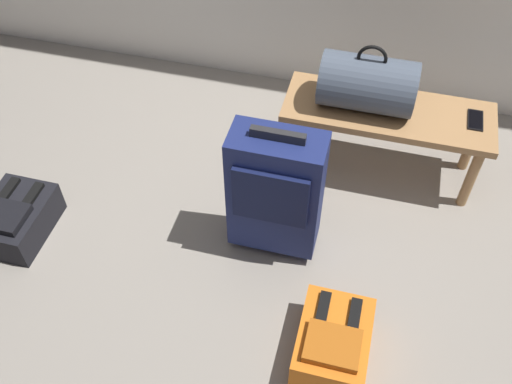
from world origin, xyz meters
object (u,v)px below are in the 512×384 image
object	(u,v)px
duffel_bag_slate	(368,83)
backpack_dark	(16,219)
bench	(387,120)
backpack_orange	(333,342)
suitcase_upright_navy	(275,191)
cell_phone	(475,120)

from	to	relation	value
duffel_bag_slate	backpack_dark	bearing A→B (deg)	-150.34
bench	backpack_orange	bearing A→B (deg)	-92.94
backpack_dark	backpack_orange	world-z (taller)	same
bench	backpack_orange	xyz separation A→B (m)	(-0.06, -1.09, -0.25)
bench	backpack_dark	size ratio (longest dim) A/B	2.63
bench	duffel_bag_slate	xyz separation A→B (m)	(-0.12, 0.00, 0.19)
bench	suitcase_upright_navy	distance (m)	0.73
cell_phone	backpack_dark	xyz separation A→B (m)	(-2.00, -0.86, -0.32)
duffel_bag_slate	bench	bearing A→B (deg)	0.00
bench	backpack_dark	distance (m)	1.83
bench	cell_phone	bearing A→B (deg)	3.10
duffel_bag_slate	backpack_dark	xyz separation A→B (m)	(-1.48, -0.84, -0.44)
duffel_bag_slate	backpack_orange	size ratio (longest dim) A/B	1.16
suitcase_upright_navy	bench	bearing A→B (deg)	55.59
bench	duffel_bag_slate	distance (m)	0.23
cell_phone	suitcase_upright_navy	world-z (taller)	suitcase_upright_navy
duffel_bag_slate	cell_phone	xyz separation A→B (m)	(0.52, 0.02, -0.13)
backpack_orange	cell_phone	bearing A→B (deg)	67.86
bench	cell_phone	xyz separation A→B (m)	(0.40, 0.02, 0.07)
bench	suitcase_upright_navy	size ratio (longest dim) A/B	1.42
cell_phone	backpack_orange	bearing A→B (deg)	-112.14
duffel_bag_slate	suitcase_upright_navy	world-z (taller)	duffel_bag_slate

